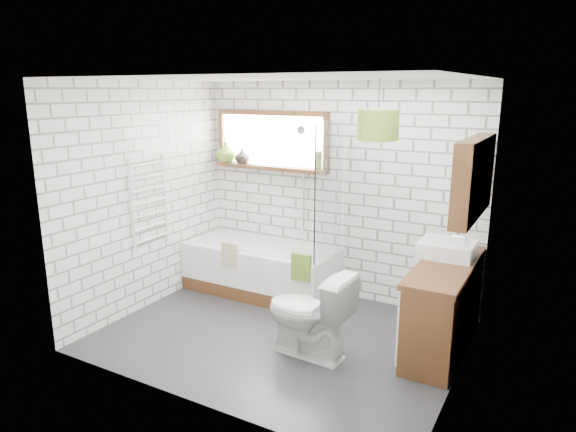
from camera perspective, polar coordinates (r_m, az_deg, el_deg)
The scene contains 22 objects.
floor at distance 5.29m, azimuth -0.90°, elevation -13.20°, with size 3.40×2.60×0.01m, color #242428.
ceiling at distance 4.71m, azimuth -1.02°, elevation 15.13°, with size 3.40×2.60×0.01m, color white.
wall_back at distance 5.98m, azimuth 5.33°, elevation 2.73°, with size 3.40×0.01×2.50m, color white.
wall_front at distance 3.82m, azimuth -10.86°, elevation -3.96°, with size 3.40×0.01×2.50m, color white.
wall_left at distance 5.87m, azimuth -15.52°, elevation 2.06°, with size 0.01×2.60×2.50m, color white.
wall_right at distance 4.28m, azimuth 19.22°, elevation -2.54°, with size 0.01×2.60×2.50m, color white.
window at distance 6.25m, azimuth -1.93°, elevation 8.36°, with size 1.52×0.16×0.68m, color #3D2110.
towel_radiator at distance 5.85m, azimuth -15.17°, elevation 1.54°, with size 0.06×0.52×1.00m, color white.
mirror_cabinet at distance 4.79m, azimuth 19.90°, elevation 4.01°, with size 0.16×1.20×0.70m, color #3D2110.
shower_riser at distance 6.10m, azimuth 1.74°, elevation 3.95°, with size 0.02×0.02×1.30m, color silver.
bathtub at distance 6.25m, azimuth -3.00°, elevation -5.85°, with size 1.82×0.80×0.59m, color white.
shower_screen at distance 5.56m, azimuth 4.64°, elevation 2.80°, with size 0.02×0.72×1.50m, color white.
towel_green at distance 5.47m, azimuth 1.48°, elevation -5.71°, with size 0.22×0.06×0.30m, color #4E6F21.
towel_beige at distance 5.94m, azimuth -6.47°, elevation -4.21°, with size 0.20×0.05×0.27m, color tan.
vanity at distance 5.12m, azimuth 16.94°, elevation -9.57°, with size 0.47×1.46×0.84m, color #3D2110.
basin at distance 5.18m, azimuth 17.26°, elevation -3.51°, with size 0.51×0.44×0.15m, color white.
tap at distance 5.13m, azimuth 19.05°, elevation -3.04°, with size 0.03×0.03×0.18m, color silver.
toilet at distance 4.77m, azimuth 2.27°, elevation -10.74°, with size 0.81×0.46×0.83m, color white.
vase_olive at distance 6.61m, azimuth -6.93°, elevation 6.91°, with size 0.25×0.25×0.26m, color #547423.
vase_dark at distance 6.47m, azimuth -5.13°, elevation 6.49°, with size 0.18×0.18×0.19m, color black.
bottle at distance 5.94m, azimuth 3.34°, elevation 5.97°, with size 0.07×0.07×0.21m, color #547423.
pendant at distance 4.66m, azimuth 9.97°, elevation 9.96°, with size 0.37×0.37×0.27m, color #4E6F21.
Camera 1 is at (2.37, -4.07, 2.41)m, focal length 32.00 mm.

